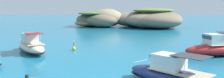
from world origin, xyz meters
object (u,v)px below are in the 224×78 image
object	(u,v)px
motorboat_cream	(31,46)
channel_buoy	(74,48)
islet_large	(151,20)
islet_small	(98,19)
motorboat_navy	(172,76)
motorboat_red	(218,48)

from	to	relation	value
motorboat_cream	channel_buoy	world-z (taller)	motorboat_cream
islet_large	islet_small	xyz separation A→B (m)	(-17.60, 3.50, -0.04)
islet_large	motorboat_navy	xyz separation A→B (m)	(-6.22, -58.15, -1.63)
islet_large	motorboat_red	bearing A→B (deg)	-86.77
channel_buoy	motorboat_navy	bearing A→B (deg)	-55.40
islet_small	motorboat_navy	bearing A→B (deg)	-79.54
islet_small	motorboat_cream	xyz separation A→B (m)	(-5.17, -47.60, -1.55)
motorboat_red	motorboat_cream	distance (m)	25.40
motorboat_red	motorboat_cream	bearing A→B (deg)	176.30
islet_large	motorboat_cream	size ratio (longest dim) A/B	2.83
islet_small	motorboat_navy	distance (m)	62.71
motorboat_cream	motorboat_red	bearing A→B (deg)	-3.70
islet_large	islet_small	distance (m)	17.94
islet_small	channel_buoy	world-z (taller)	islet_small
islet_large	motorboat_red	world-z (taller)	islet_large
motorboat_navy	motorboat_cream	bearing A→B (deg)	139.67
islet_small	motorboat_navy	xyz separation A→B (m)	(11.38, -61.64, -1.59)
motorboat_red	channel_buoy	distance (m)	19.93
islet_small	motorboat_navy	world-z (taller)	islet_small
motorboat_red	channel_buoy	world-z (taller)	motorboat_red
motorboat_cream	channel_buoy	xyz separation A→B (m)	(5.71, 1.67, -0.56)
motorboat_navy	motorboat_cream	world-z (taller)	motorboat_cream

